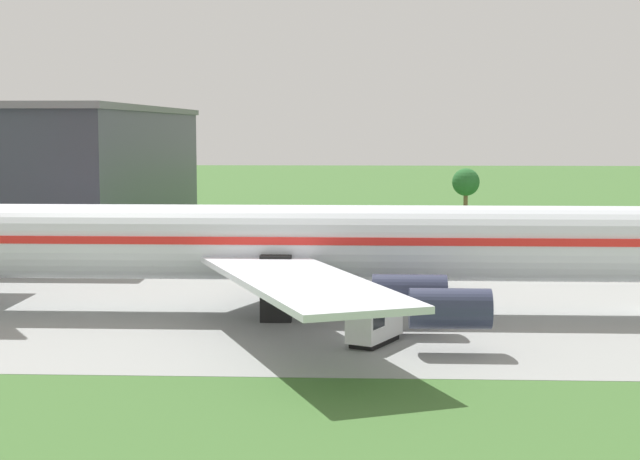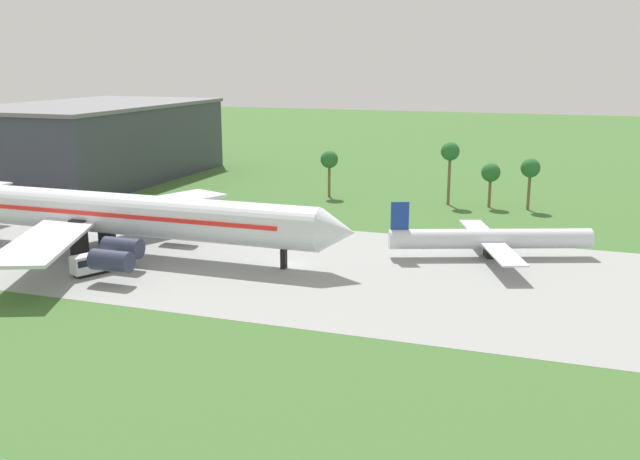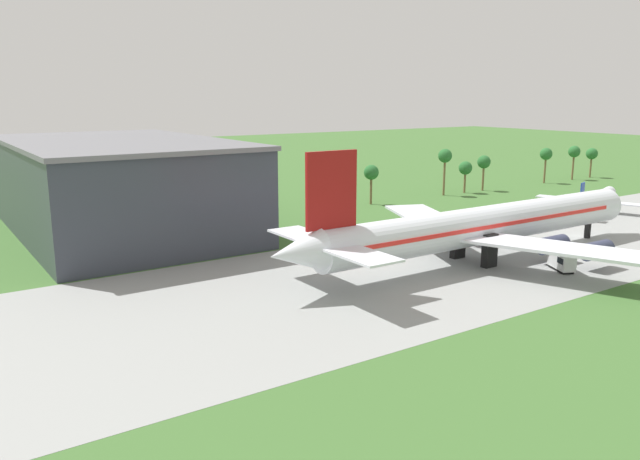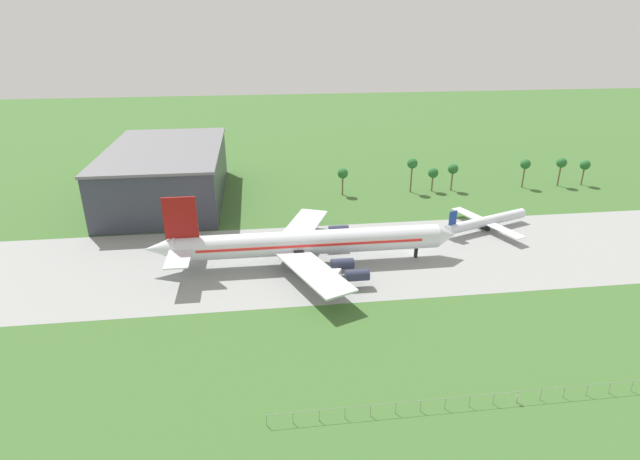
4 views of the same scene
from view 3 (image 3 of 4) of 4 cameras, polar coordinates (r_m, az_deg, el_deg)
The scene contains 7 objects.
ground_plane at distance 126.65m, azimuth 22.54°, elevation -0.51°, with size 600.00×600.00×0.00m, color #3D662D.
taxiway_strip at distance 126.65m, azimuth 22.54°, elevation -0.51°, with size 320.00×44.00×0.02m.
jet_airliner at distance 101.86m, azimuth 14.68°, elevation 0.40°, with size 77.05×51.97×18.96m.
regional_aircraft at distance 154.09m, azimuth 23.87°, elevation 2.52°, with size 28.07×25.56×8.10m.
baggage_tug at distance 100.55m, azimuth 21.26°, elevation -2.69°, with size 4.04×5.43×2.76m.
terminal_building at distance 126.05m, azimuth -17.93°, elevation 3.87°, with size 36.72×61.20×17.66m.
palm_tree_row at distance 183.61m, azimuth 16.44°, elevation 6.18°, with size 93.10×3.60×12.22m.
Camera 3 is at (-103.95, -67.54, 25.99)m, focal length 35.00 mm.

